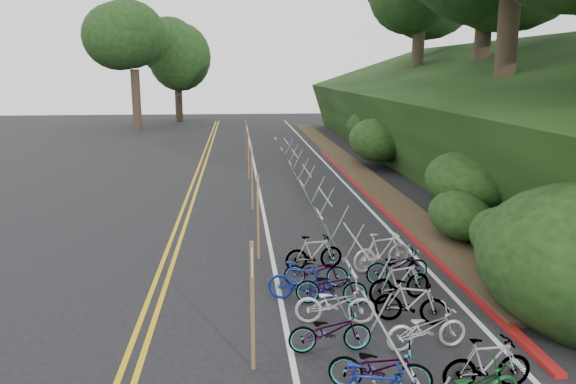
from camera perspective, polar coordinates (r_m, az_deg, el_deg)
name	(u,v)px	position (r m, az deg, el deg)	size (l,w,h in m)	color
ground	(239,340)	(11.84, -4.99, -14.78)	(120.00, 120.00, 0.00)	black
road_markings	(254,215)	(21.34, -3.46, -2.30)	(7.47, 80.00, 0.01)	gold
red_curb	(373,199)	(23.85, 8.65, -0.74)	(0.25, 28.00, 0.10)	maroon
embankment	(475,123)	(32.41, 18.43, 6.71)	(14.30, 48.14, 9.11)	black
bike_rack_front	(383,344)	(9.92, 9.67, -15.03)	(1.14, 3.26, 1.16)	gray
bike_racks_rest	(307,177)	(24.16, 1.92, 1.51)	(1.14, 23.00, 1.17)	gray
signpost_near	(252,297)	(10.23, -3.64, -10.63)	(0.08, 0.40, 2.45)	brown
signposts_rest	(250,161)	(24.87, -3.86, 3.15)	(0.08, 18.40, 2.50)	brown
bike_front	(301,282)	(13.43, 1.29, -9.10)	(1.60, 0.45, 0.96)	navy
bike_valet	(377,306)	(12.31, 9.06, -11.38)	(3.05, 8.83, 1.09)	navy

